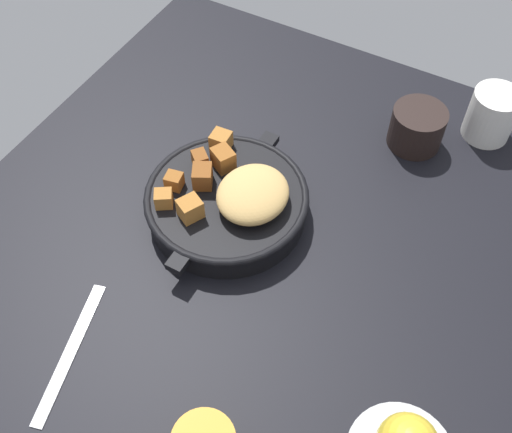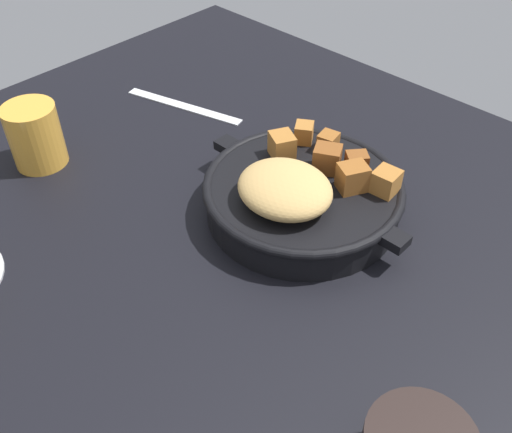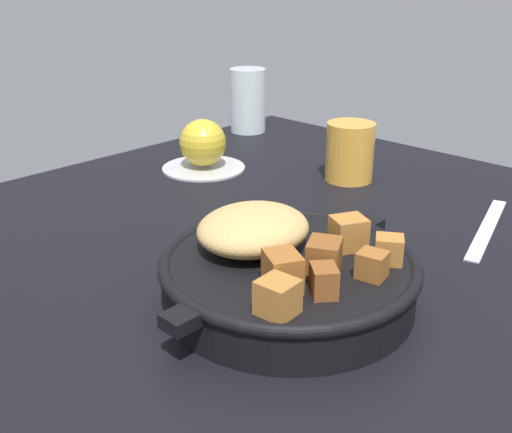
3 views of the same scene
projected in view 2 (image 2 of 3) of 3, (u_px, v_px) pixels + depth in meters
ground_plane at (232, 231)px, 68.96cm from camera, size 97.63×87.41×2.40cm
cast_iron_skillet at (302, 193)px, 67.41cm from camera, size 27.91×23.59×8.14cm
butter_knife at (184, 106)px, 87.50cm from camera, size 19.41×6.70×0.36cm
juice_glass_amber at (35, 136)px, 74.46cm from camera, size 6.82×6.82×8.30cm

